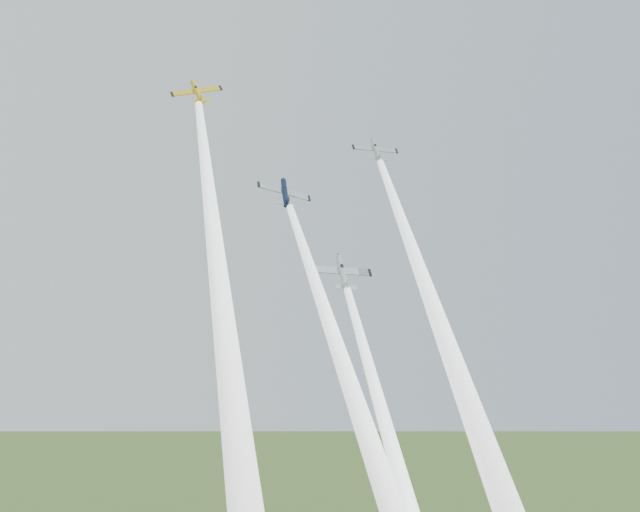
{
  "coord_description": "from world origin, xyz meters",
  "views": [
    {
      "loc": [
        -46.8,
        -96.2,
        77.72
      ],
      "look_at": [
        0.0,
        -6.0,
        92.0
      ],
      "focal_mm": 45.0,
      "sensor_mm": 36.0,
      "label": 1
    }
  ],
  "objects_px": {
    "plane_yellow": "(197,92)",
    "plane_navy": "(285,193)",
    "plane_silver_right": "(376,150)",
    "plane_silver_low": "(343,273)"
  },
  "relations": [
    {
      "from": "plane_yellow",
      "to": "plane_navy",
      "type": "height_order",
      "value": "plane_yellow"
    },
    {
      "from": "plane_yellow",
      "to": "plane_silver_right",
      "type": "bearing_deg",
      "value": 10.3
    },
    {
      "from": "plane_silver_low",
      "to": "plane_yellow",
      "type": "bearing_deg",
      "value": 167.81
    },
    {
      "from": "plane_navy",
      "to": "plane_silver_low",
      "type": "relative_size",
      "value": 0.96
    },
    {
      "from": "plane_silver_right",
      "to": "plane_silver_low",
      "type": "distance_m",
      "value": 22.43
    },
    {
      "from": "plane_navy",
      "to": "plane_silver_low",
      "type": "height_order",
      "value": "plane_navy"
    },
    {
      "from": "plane_yellow",
      "to": "plane_silver_low",
      "type": "distance_m",
      "value": 30.39
    },
    {
      "from": "plane_yellow",
      "to": "plane_silver_low",
      "type": "xyz_separation_m",
      "value": [
        17.13,
        -8.13,
        -23.75
      ]
    },
    {
      "from": "plane_silver_right",
      "to": "plane_navy",
      "type": "bearing_deg",
      "value": -168.11
    },
    {
      "from": "plane_navy",
      "to": "plane_silver_right",
      "type": "height_order",
      "value": "plane_silver_right"
    }
  ]
}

